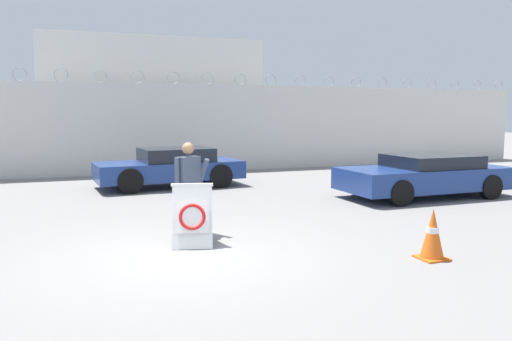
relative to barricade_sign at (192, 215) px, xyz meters
name	(u,v)px	position (x,y,z in m)	size (l,w,h in m)	color
ground_plane	(183,255)	(-0.28, -0.57, -0.53)	(90.00, 90.00, 0.00)	gray
perimeter_wall	(121,129)	(-0.28, 10.58, 1.15)	(36.00, 0.30, 3.79)	silver
building_block	(148,104)	(1.26, 14.60, 2.11)	(8.83, 5.72, 5.27)	silver
barricade_sign	(192,215)	(0.00, 0.00, 0.00)	(0.83, 0.89, 1.06)	white
security_guard	(189,184)	(0.11, 0.78, 0.43)	(0.68, 0.41, 1.72)	#232838
traffic_cone_far	(433,234)	(3.31, -2.07, -0.13)	(0.42, 0.42, 0.79)	orange
parked_car_rear_sedan	(171,167)	(0.86, 6.88, 0.09)	(4.49, 2.21, 1.19)	black
parked_car_far_side	(425,175)	(6.96, 2.73, 0.06)	(4.58, 2.08, 1.13)	black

